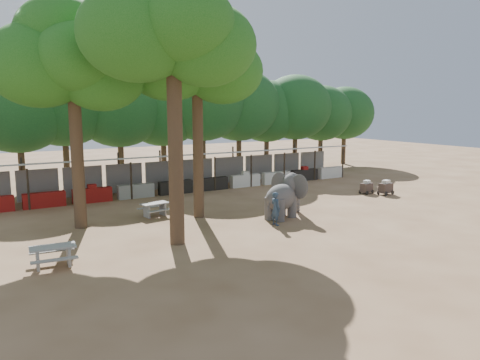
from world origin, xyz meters
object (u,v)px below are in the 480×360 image
picnic_table_near (53,253)px  cart_back (367,187)px  yard_tree_left (68,58)px  handler (276,209)px  elephant (285,196)px  cart_front (386,187)px  picnic_table_far (155,208)px  yard_tree_back (193,55)px  yard_tree_center (168,26)px

picnic_table_near → cart_back: bearing=17.2°
yard_tree_left → picnic_table_near: size_ratio=6.34×
cart_back → handler: bearing=-171.0°
elephant → cart_front: 9.91m
yard_tree_left → cart_front: size_ratio=10.13×
handler → elephant: bearing=-51.6°
handler → picnic_table_far: bearing=41.2°
elephant → picnic_table_far: elephant is taller
yard_tree_back → elephant: yard_tree_back is taller
yard_tree_left → picnic_table_far: yard_tree_left is taller
cart_front → yard_tree_back: bearing=169.9°
elephant → cart_front: bearing=-11.8°
yard_tree_left → yard_tree_back: bearing=-9.5°
yard_tree_back → cart_back: (13.00, 0.02, -8.09)m
yard_tree_center → picnic_table_near: size_ratio=6.93×
yard_tree_back → picnic_table_far: bearing=148.0°
yard_tree_center → handler: 10.10m
yard_tree_back → picnic_table_far: 8.35m
cart_back → yard_tree_center: bearing=-177.1°
elephant → handler: size_ratio=1.86×
handler → cart_back: (10.33, 3.80, -0.40)m
yard_tree_left → picnic_table_far: size_ratio=6.56×
yard_tree_back → elephant: bearing=-32.3°
cart_front → cart_back: 1.26m
yard_tree_back → cart_back: 15.31m
elephant → cart_front: elephant is taller
picnic_table_far → cart_front: 15.84m
elephant → cart_back: (8.91, 2.62, -0.72)m
yard_tree_center → picnic_table_far: yard_tree_center is taller
yard_tree_left → cart_back: yard_tree_left is taller
picnic_table_near → picnic_table_far: size_ratio=1.03×
picnic_table_far → cart_front: cart_front is taller
handler → cart_front: handler is taller
yard_tree_left → yard_tree_center: yard_tree_center is taller
yard_tree_back → handler: 8.98m
yard_tree_left → handler: 12.33m
handler → picnic_table_far: 6.72m
picnic_table_far → cart_back: bearing=-13.7°
yard_tree_left → picnic_table_near: yard_tree_left is taller
cart_back → elephant: bearing=-174.8°
yard_tree_back → picnic_table_near: 12.26m
yard_tree_left → cart_front: 21.37m
elephant → cart_back: elephant is taller
yard_tree_center → yard_tree_back: yard_tree_center is taller
yard_tree_left → picnic_table_near: 9.72m
yard_tree_back → cart_front: bearing=-3.8°
elephant → yard_tree_center: bearing=169.6°
yard_tree_back → elephant: 8.82m
yard_tree_left → handler: (8.67, -4.77, -7.35)m
picnic_table_far → cart_front: size_ratio=1.54×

